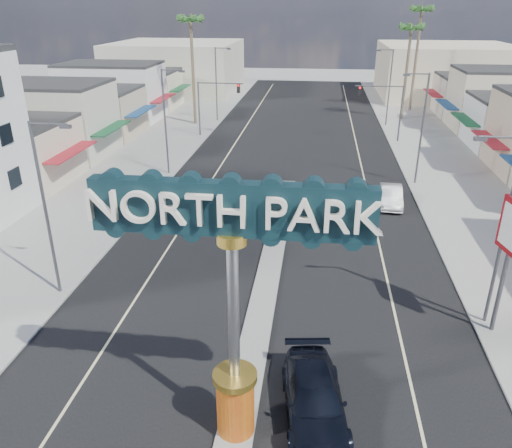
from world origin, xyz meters
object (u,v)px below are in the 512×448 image
(streetlight_l_far, at_px, (217,81))
(streetlight_r_far, at_px, (388,84))
(palm_right_far, at_px, (421,16))
(car_parked_right, at_px, (391,196))
(palm_left_far, at_px, (191,26))
(traffic_signal_right, at_px, (384,102))
(car_parked_left, at_px, (190,199))
(streetlight_r_near, at_px, (501,225))
(gateway_sign, at_px, (233,287))
(palm_right_mid, at_px, (411,33))
(traffic_signal_left, at_px, (215,98))
(streetlight_r_mid, at_px, (421,124))
(streetlight_l_mid, at_px, (167,117))
(suv_right, at_px, (314,399))
(streetlight_l_near, at_px, (47,203))

(streetlight_l_far, distance_m, streetlight_r_far, 20.87)
(palm_right_far, relative_size, car_parked_right, 3.24)
(palm_left_far, bearing_deg, traffic_signal_right, -15.15)
(streetlight_l_far, height_order, car_parked_left, streetlight_l_far)
(streetlight_r_near, relative_size, palm_right_far, 0.64)
(traffic_signal_right, bearing_deg, gateway_sign, -102.33)
(traffic_signal_right, distance_m, palm_right_mid, 14.10)
(traffic_signal_left, distance_m, streetlight_r_far, 21.20)
(palm_left_far, height_order, palm_right_far, palm_right_far)
(palm_right_mid, relative_size, car_parked_left, 2.70)
(gateway_sign, xyz_separation_m, streetlight_r_mid, (10.43, 28.02, -0.86))
(streetlight_r_far, bearing_deg, traffic_signal_right, -98.86)
(streetlight_r_mid, relative_size, car_parked_left, 2.01)
(traffic_signal_right, bearing_deg, car_parked_left, -125.98)
(palm_right_far, bearing_deg, palm_left_far, -156.80)
(gateway_sign, xyz_separation_m, palm_right_mid, (13.00, 54.02, 4.67))
(gateway_sign, relative_size, palm_right_mid, 0.76)
(streetlight_l_mid, distance_m, palm_right_mid, 35.44)
(gateway_sign, relative_size, palm_right_far, 0.65)
(palm_right_far, bearing_deg, streetlight_r_near, -95.02)
(streetlight_r_mid, relative_size, palm_right_far, 0.64)
(palm_right_far, bearing_deg, suv_right, -101.82)
(streetlight_l_near, distance_m, palm_right_mid, 51.92)
(traffic_signal_right, bearing_deg, traffic_signal_left, 180.00)
(car_parked_right, bearing_deg, palm_left_far, 133.50)
(streetlight_l_mid, distance_m, streetlight_l_far, 22.00)
(gateway_sign, distance_m, car_parked_right, 24.79)
(traffic_signal_right, height_order, suv_right, traffic_signal_right)
(streetlight_r_mid, height_order, suv_right, streetlight_r_mid)
(car_parked_left, bearing_deg, palm_right_far, 58.59)
(palm_left_far, xyz_separation_m, car_parked_left, (6.34, -27.83, -10.74))
(traffic_signal_right, relative_size, streetlight_l_far, 0.67)
(streetlight_l_far, bearing_deg, streetlight_l_mid, -90.00)
(streetlight_r_mid, distance_m, palm_right_far, 33.14)
(palm_right_far, height_order, car_parked_right, palm_right_far)
(streetlight_r_near, xyz_separation_m, suv_right, (-7.75, -6.85, -4.30))
(streetlight_l_near, bearing_deg, streetlight_r_mid, 43.79)
(streetlight_l_mid, relative_size, car_parked_right, 2.07)
(streetlight_l_far, distance_m, car_parked_right, 33.09)
(gateway_sign, distance_m, streetlight_l_mid, 29.91)
(streetlight_l_mid, bearing_deg, car_parked_right, -15.59)
(traffic_signal_right, bearing_deg, streetlight_l_far, 157.80)
(car_parked_right, bearing_deg, streetlight_r_mid, 68.17)
(streetlight_r_far, bearing_deg, gateway_sign, -101.78)
(streetlight_r_near, xyz_separation_m, streetlight_r_far, (0.00, 42.00, 0.00))
(palm_right_far, bearing_deg, streetlight_l_near, -116.06)
(streetlight_l_near, distance_m, palm_right_far, 58.35)
(streetlight_l_far, xyz_separation_m, car_parked_left, (3.77, -29.83, -4.30))
(palm_left_far, bearing_deg, streetlight_r_mid, -40.48)
(streetlight_l_far, relative_size, palm_right_mid, 0.74)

